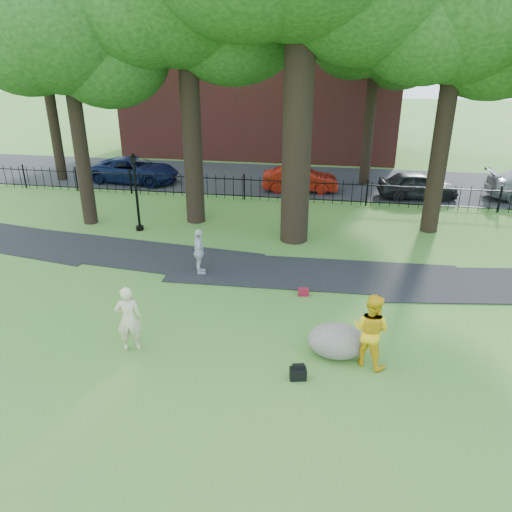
% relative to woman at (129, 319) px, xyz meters
% --- Properties ---
extents(ground, '(120.00, 120.00, 0.00)m').
position_rel_woman_xyz_m(ground, '(3.40, 1.40, -0.90)').
color(ground, '#336D26').
rests_on(ground, ground).
extents(footpath, '(36.07, 3.85, 0.03)m').
position_rel_woman_xyz_m(footpath, '(4.40, 5.30, -0.90)').
color(footpath, black).
rests_on(footpath, ground).
extents(street, '(80.00, 7.00, 0.02)m').
position_rel_woman_xyz_m(street, '(3.40, 17.40, -0.90)').
color(street, black).
rests_on(street, ground).
extents(iron_fence, '(44.00, 0.04, 1.20)m').
position_rel_woman_xyz_m(iron_fence, '(3.40, 13.40, -0.30)').
color(iron_fence, black).
rests_on(iron_fence, ground).
extents(brick_building, '(18.00, 8.00, 12.00)m').
position_rel_woman_xyz_m(brick_building, '(-0.60, 25.40, 5.10)').
color(brick_building, maroon).
rests_on(brick_building, ground).
extents(tree_row, '(26.82, 7.96, 12.42)m').
position_rel_woman_xyz_m(tree_row, '(3.91, 9.80, 7.25)').
color(tree_row, black).
rests_on(tree_row, ground).
extents(woman, '(0.76, 0.61, 1.81)m').
position_rel_woman_xyz_m(woman, '(0.00, 0.00, 0.00)').
color(woman, beige).
rests_on(woman, ground).
extents(man, '(1.17, 1.08, 1.94)m').
position_rel_woman_xyz_m(man, '(6.06, 0.39, 0.06)').
color(man, yellow).
rests_on(man, ground).
extents(pedestrian, '(0.63, 1.02, 1.61)m').
position_rel_woman_xyz_m(pedestrian, '(0.53, 4.70, -0.10)').
color(pedestrian, silver).
rests_on(pedestrian, ground).
extents(boulder, '(1.72, 1.45, 0.87)m').
position_rel_woman_xyz_m(boulder, '(5.27, 0.69, -0.47)').
color(boulder, slate).
rests_on(boulder, ground).
extents(lamppost, '(0.32, 0.32, 3.26)m').
position_rel_woman_xyz_m(lamppost, '(-3.13, 8.39, 0.69)').
color(lamppost, black).
rests_on(lamppost, ground).
extents(backpack, '(0.44, 0.33, 0.30)m').
position_rel_woman_xyz_m(backpack, '(4.40, -0.51, -0.76)').
color(backpack, black).
rests_on(backpack, ground).
extents(red_bag, '(0.35, 0.25, 0.22)m').
position_rel_woman_xyz_m(red_bag, '(4.18, 3.72, -0.79)').
color(red_bag, maroon).
rests_on(red_bag, ground).
extents(red_sedan, '(4.01, 1.70, 1.29)m').
position_rel_woman_xyz_m(red_sedan, '(3.01, 15.37, -0.26)').
color(red_sedan, maroon).
rests_on(red_sedan, ground).
extents(navy_van, '(5.09, 2.69, 1.36)m').
position_rel_woman_xyz_m(navy_van, '(-6.27, 15.61, -0.22)').
color(navy_van, '#0A1536').
rests_on(navy_van, ground).
extents(grey_car, '(4.06, 2.01, 1.33)m').
position_rel_woman_xyz_m(grey_car, '(8.97, 15.13, -0.24)').
color(grey_car, black).
rests_on(grey_car, ground).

